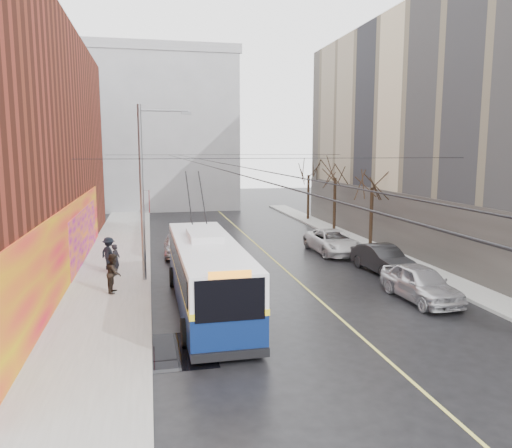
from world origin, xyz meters
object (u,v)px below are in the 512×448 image
(tree_mid, at_px, (335,168))
(parked_car_a, at_px, (421,283))
(streetlight_pole, at_px, (145,188))
(parked_car_c, at_px, (333,242))
(tree_far, at_px, (309,167))
(parked_car_b, at_px, (383,259))
(tree_near, at_px, (373,176))
(pedestrian_a, at_px, (116,259))
(pedestrian_b, at_px, (114,273))
(trolleybus, at_px, (207,273))
(following_car, at_px, (177,245))
(pedestrian_c, at_px, (109,253))

(tree_mid, height_order, parked_car_a, tree_mid)
(streetlight_pole, xyz_separation_m, parked_car_a, (12.10, -5.83, -4.04))
(streetlight_pole, relative_size, parked_car_c, 1.64)
(tree_far, height_order, parked_car_c, tree_far)
(tree_far, relative_size, parked_car_b, 1.42)
(tree_near, relative_size, pedestrian_a, 3.86)
(tree_mid, height_order, tree_far, tree_mid)
(tree_far, distance_m, pedestrian_a, 25.45)
(parked_car_a, distance_m, pedestrian_b, 14.13)
(trolleybus, bearing_deg, streetlight_pole, 116.23)
(tree_mid, bearing_deg, following_car, -153.08)
(following_car, distance_m, pedestrian_b, 8.99)
(streetlight_pole, height_order, pedestrian_b, streetlight_pole)
(tree_mid, height_order, parked_car_b, tree_mid)
(parked_car_b, bearing_deg, tree_near, 65.01)
(tree_near, xyz_separation_m, parked_car_b, (-2.36, -6.64, -4.21))
(streetlight_pole, xyz_separation_m, pedestrian_b, (-1.53, -2.08, -3.78))
(tree_near, height_order, pedestrian_c, tree_near)
(parked_car_a, height_order, parked_car_b, parked_car_a)
(tree_near, distance_m, parked_car_b, 8.21)
(tree_far, height_order, pedestrian_b, tree_far)
(pedestrian_a, bearing_deg, pedestrian_c, 40.56)
(parked_car_c, distance_m, pedestrian_c, 14.25)
(parked_car_b, relative_size, pedestrian_c, 2.52)
(streetlight_pole, xyz_separation_m, pedestrian_a, (-1.65, 1.33, -3.87))
(trolleybus, distance_m, parked_car_a, 9.65)
(tree_near, xyz_separation_m, parked_car_a, (-3.04, -11.83, -4.17))
(trolleybus, height_order, parked_car_c, trolleybus)
(tree_near, relative_size, following_car, 1.54)
(streetlight_pole, relative_size, parked_car_a, 1.90)
(trolleybus, xyz_separation_m, pedestrian_c, (-4.61, 7.57, -0.51))
(pedestrian_b, bearing_deg, tree_near, -56.36)
(pedestrian_b, bearing_deg, streetlight_pole, -28.52)
(tree_near, height_order, following_car, tree_near)
(streetlight_pole, height_order, tree_mid, streetlight_pole)
(trolleybus, distance_m, pedestrian_c, 8.88)
(pedestrian_a, xyz_separation_m, pedestrian_c, (-0.45, 1.26, 0.09))
(parked_car_b, relative_size, pedestrian_b, 2.52)
(trolleybus, distance_m, parked_car_b, 11.17)
(following_car, xyz_separation_m, pedestrian_c, (-3.93, -3.66, 0.36))
(following_car, height_order, pedestrian_b, pedestrian_b)
(tree_near, relative_size, parked_car_a, 1.35)
(streetlight_pole, distance_m, following_car, 7.71)
(tree_mid, height_order, pedestrian_c, tree_mid)
(tree_far, bearing_deg, pedestrian_a, -131.95)
(parked_car_b, bearing_deg, trolleybus, -162.51)
(parked_car_c, bearing_deg, parked_car_b, -83.21)
(tree_mid, bearing_deg, streetlight_pole, -139.35)
(tree_mid, distance_m, parked_car_a, 19.58)
(pedestrian_b, bearing_deg, tree_mid, -40.09)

